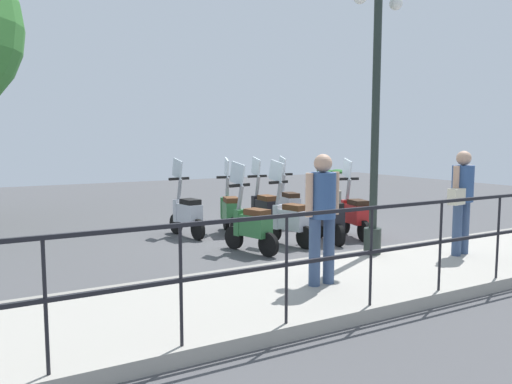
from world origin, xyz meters
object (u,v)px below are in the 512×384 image
Objects in this scene: scooter_near_0 at (354,213)px; scooter_far_2 at (230,210)px; lamp_post_near at (375,130)px; scooter_far_1 at (264,208)px; scooter_near_1 at (329,216)px; pedestrian_distant at (322,209)px; pedestrian_with_bag at (462,195)px; scooter_far_3 at (187,212)px; scooter_near_2 at (289,219)px; scooter_near_3 at (251,225)px; scooter_far_0 at (288,205)px; potted_palm at (332,191)px.

scooter_near_0 and scooter_far_2 have the same top height.
scooter_far_1 is (3.18, 0.07, -1.57)m from lamp_post_near.
scooter_near_0 is 1.00× the size of scooter_near_1.
scooter_far_2 is (3.26, 0.82, -1.57)m from lamp_post_near.
scooter_near_0 is at bearing 131.79° from pedestrian_distant.
scooter_near_0 is 1.00× the size of scooter_far_1.
lamp_post_near is 2.80× the size of scooter_far_2.
pedestrian_with_bag is 5.01m from scooter_far_3.
scooter_near_1 is 1.00× the size of scooter_near_2.
scooter_near_3 is 1.00× the size of scooter_far_2.
lamp_post_near is 2.80× the size of scooter_near_1.
scooter_far_2 is at bearing 63.41° from scooter_near_0.
lamp_post_near reaches higher than scooter_near_1.
scooter_far_0 is at bearing 149.87° from pedestrian_distant.
potted_palm is at bearing 139.33° from pedestrian_distant.
scooter_far_2 is 1.00× the size of scooter_far_3.
lamp_post_near is 2.15m from pedestrian_distant.
scooter_near_0 and scooter_near_1 have the same top height.
pedestrian_with_bag is 1.03× the size of scooter_near_2.
scooter_far_0 is at bearing -69.86° from scooter_far_2.
pedestrian_with_bag reaches higher than scooter_far_3.
scooter_near_1 and scooter_far_2 have the same top height.
scooter_near_3 is at bearing 37.13° from pedestrian_with_bag.
scooter_near_2 reaches higher than potted_palm.
scooter_near_2 is at bearing 167.83° from scooter_far_1.
pedestrian_with_bag is 1.00× the size of pedestrian_distant.
potted_palm is 0.69× the size of scooter_near_1.
scooter_near_2 is at bearing 12.95° from lamp_post_near.
scooter_far_0 is at bearing -11.05° from lamp_post_near.
pedestrian_with_bag reaches higher than scooter_near_3.
scooter_near_1 is at bearing -138.55° from scooter_far_3.
scooter_near_0 is at bearing -114.03° from scooter_far_2.
scooter_far_2 is at bearing -106.38° from scooter_far_3.
pedestrian_with_bag is 1.50× the size of potted_palm.
scooter_near_3 is at bearing 169.42° from pedestrian_distant.
scooter_far_3 is (1.76, 2.14, 0.00)m from scooter_near_1.
scooter_near_3 is at bearing -179.49° from scooter_far_2.
lamp_post_near reaches higher than pedestrian_distant.
scooter_far_2 and scooter_far_3 have the same top height.
scooter_near_2 is 1.00× the size of scooter_far_2.
scooter_far_2 is (1.72, -0.46, 0.00)m from scooter_near_3.
scooter_near_1 is at bearing 6.85° from pedestrian_with_bag.
lamp_post_near is 2.37m from scooter_near_2.
scooter_near_1 is 0.83m from scooter_near_2.
scooter_near_3 is 1.88m from scooter_far_3.
scooter_near_2 is at bearing 95.35° from scooter_near_1.
scooter_near_2 is 1.59m from scooter_far_2.
scooter_far_0 is 1.00× the size of scooter_far_1.
scooter_far_0 is at bearing -62.23° from scooter_near_3.
scooter_far_2 is (1.54, 0.42, 0.00)m from scooter_near_2.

